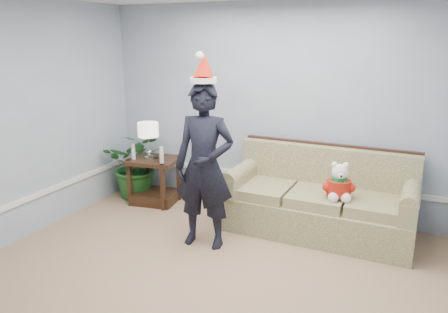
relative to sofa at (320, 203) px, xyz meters
name	(u,v)px	position (x,y,z in m)	size (l,w,h in m)	color
room_shell	(166,156)	(-0.83, -2.05, 0.99)	(4.54, 5.04, 2.74)	tan
wainscot_trim	(136,194)	(-2.01, -0.88, 0.09)	(4.49, 4.99, 0.06)	white
sofa	(320,203)	(0.00, 0.00, 0.00)	(2.16, 0.97, 1.00)	#52632E
side_table	(155,185)	(-2.32, 0.00, -0.11)	(0.74, 0.65, 0.64)	#392614
table_lamp	(148,131)	(-2.37, -0.03, 0.67)	(0.28, 0.28, 0.50)	silver
candle_pair	(147,154)	(-2.32, -0.15, 0.39)	(0.51, 0.06, 0.22)	silver
houseplant	(138,165)	(-2.65, 0.08, 0.13)	(0.88, 0.76, 0.97)	#1A501E
man	(204,167)	(-1.09, -0.87, 0.55)	(0.66, 0.43, 1.81)	black
santa_hat	(204,69)	(-1.09, -0.85, 1.59)	(0.33, 0.36, 0.32)	white
teddy_bear	(338,186)	(0.24, -0.24, 0.32)	(0.33, 0.33, 0.43)	white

